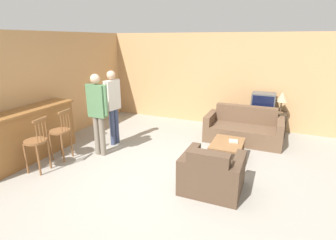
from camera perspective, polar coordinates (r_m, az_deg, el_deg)
The scene contains 15 objects.
ground_plane at distance 4.85m, azimuth -2.77°, elevation -12.86°, with size 24.00×24.00×0.00m, color gray.
wall_back at distance 7.79m, azimuth 9.09°, elevation 8.71°, with size 9.40×0.08×2.60m.
wall_left at distance 7.22m, azimuth -21.08°, elevation 7.12°, with size 0.08×8.71×2.60m.
bar_counter at distance 6.10m, azimuth -28.42°, elevation -2.94°, with size 0.55×2.26×1.07m.
bar_chair_near at distance 5.48m, azimuth -26.71°, elevation -4.74°, with size 0.45×0.45×1.07m.
bar_chair_mid at distance 5.85m, azimuth -22.32°, elevation -2.82°, with size 0.44×0.44×1.07m.
couch_far at distance 6.74m, azimuth 16.09°, elevation -1.97°, with size 1.81×0.90×0.82m.
armchair_near at distance 4.47m, azimuth 9.45°, elevation -11.62°, with size 0.97×0.86×0.80m.
coffee_table at distance 5.51m, azimuth 12.78°, elevation -5.43°, with size 0.62×0.86×0.41m.
tv_unit at distance 7.44m, azimuth 19.59°, elevation -0.41°, with size 1.21×0.49×0.60m.
tv at distance 7.30m, azimuth 20.02°, elevation 3.65°, with size 0.59×0.45×0.49m.
book_on_table at distance 5.55m, azimuth 14.04°, elevation -4.49°, with size 0.21×0.19×0.03m.
table_lamp at distance 7.26m, azimuth 23.60°, elevation 4.54°, with size 0.30×0.30×0.55m.
person_by_window at distance 6.20m, azimuth -11.93°, elevation 3.65°, with size 0.22×0.49×1.75m.
person_by_counter at distance 5.66m, azimuth -15.09°, elevation 2.13°, with size 0.51×0.20×1.76m.
Camera 1 is at (1.84, -3.77, 2.44)m, focal length 28.00 mm.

